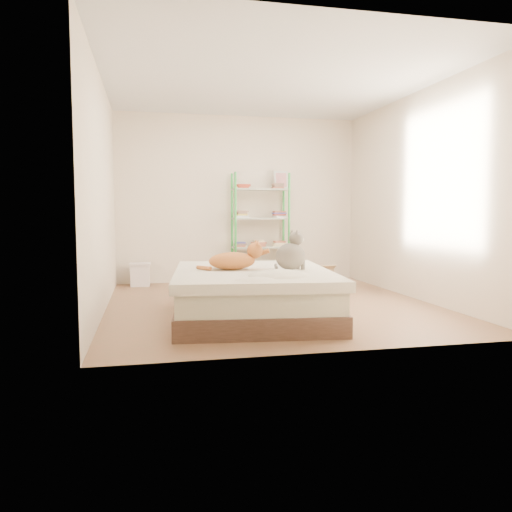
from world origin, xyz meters
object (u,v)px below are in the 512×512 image
object	(u,v)px
bed	(253,294)
orange_cat	(232,259)
white_bin	(140,274)
grey_cat	(290,250)
shelf_unit	(261,228)
cardboard_box	(312,279)

from	to	relation	value
bed	orange_cat	world-z (taller)	orange_cat
white_bin	grey_cat	bearing A→B (deg)	-59.42
grey_cat	bed	bearing A→B (deg)	62.85
orange_cat	white_bin	distance (m)	2.72
bed	shelf_unit	bearing A→B (deg)	81.68
bed	orange_cat	distance (m)	0.43
bed	cardboard_box	world-z (taller)	bed
white_bin	cardboard_box	bearing A→B (deg)	-22.58
white_bin	bed	bearing A→B (deg)	-65.50
bed	cardboard_box	distance (m)	1.99
bed	cardboard_box	bearing A→B (deg)	59.56
bed	white_bin	xyz separation A→B (m)	(-1.17, 2.58, -0.08)
shelf_unit	white_bin	size ratio (longest dim) A/B	5.06
bed	cardboard_box	size ratio (longest dim) A/B	4.08
orange_cat	shelf_unit	bearing A→B (deg)	69.54
orange_cat	grey_cat	size ratio (longest dim) A/B	1.43
orange_cat	cardboard_box	xyz separation A→B (m)	(1.39, 1.52, -0.45)
grey_cat	shelf_unit	distance (m)	2.69
grey_cat	white_bin	world-z (taller)	grey_cat
orange_cat	white_bin	xyz separation A→B (m)	(-0.97, 2.50, -0.44)
cardboard_box	orange_cat	bearing A→B (deg)	-141.29
cardboard_box	white_bin	xyz separation A→B (m)	(-2.36, 0.98, 0.01)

